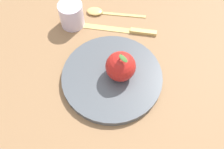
{
  "coord_description": "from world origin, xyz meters",
  "views": [
    {
      "loc": [
        0.31,
        -0.18,
        0.56
      ],
      "look_at": [
        0.02,
        -0.03,
        0.02
      ],
      "focal_mm": 40.32,
      "sensor_mm": 36.0,
      "label": 1
    }
  ],
  "objects_px": {
    "knife": "(126,30)",
    "spoon": "(102,12)",
    "dinner_plate": "(112,77)",
    "apple": "(121,66)",
    "cup": "(71,14)"
  },
  "relations": [
    {
      "from": "knife",
      "to": "spoon",
      "type": "bearing_deg",
      "value": -160.01
    },
    {
      "from": "dinner_plate",
      "to": "spoon",
      "type": "height_order",
      "value": "dinner_plate"
    },
    {
      "from": "dinner_plate",
      "to": "knife",
      "type": "distance_m",
      "value": 0.17
    },
    {
      "from": "apple",
      "to": "spoon",
      "type": "relative_size",
      "value": 0.55
    },
    {
      "from": "cup",
      "to": "spoon",
      "type": "distance_m",
      "value": 0.1
    },
    {
      "from": "cup",
      "to": "spoon",
      "type": "height_order",
      "value": "cup"
    },
    {
      "from": "apple",
      "to": "knife",
      "type": "height_order",
      "value": "apple"
    },
    {
      "from": "cup",
      "to": "knife",
      "type": "bearing_deg",
      "value": 53.61
    },
    {
      "from": "dinner_plate",
      "to": "apple",
      "type": "distance_m",
      "value": 0.05
    },
    {
      "from": "cup",
      "to": "spoon",
      "type": "xyz_separation_m",
      "value": [
        -0.0,
        0.09,
        -0.04
      ]
    },
    {
      "from": "apple",
      "to": "knife",
      "type": "xyz_separation_m",
      "value": [
        -0.13,
        0.09,
        -0.05
      ]
    },
    {
      "from": "knife",
      "to": "spoon",
      "type": "relative_size",
      "value": 1.14
    },
    {
      "from": "apple",
      "to": "knife",
      "type": "relative_size",
      "value": 0.48
    },
    {
      "from": "spoon",
      "to": "knife",
      "type": "bearing_deg",
      "value": 19.99
    },
    {
      "from": "dinner_plate",
      "to": "cup",
      "type": "height_order",
      "value": "cup"
    }
  ]
}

